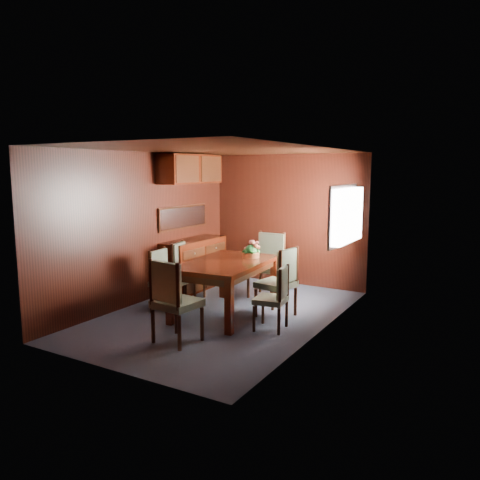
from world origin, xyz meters
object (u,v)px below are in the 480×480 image
Objects in this scene: dining_table at (226,269)px; chair_head at (173,297)px; sideboard at (194,264)px; chair_right_near at (276,295)px; flower_centerpiece at (251,249)px; chair_left_near at (164,277)px.

dining_table is 1.66× the size of chair_head.
sideboard is 2.67m from chair_head.
flower_centerpiece reaches higher than chair_right_near.
dining_table is 1.01m from chair_right_near.
chair_left_near reaches higher than chair_right_near.
sideboard is 2.52m from chair_right_near.
chair_right_near is 1.15m from flower_centerpiece.
chair_left_near is 1.08× the size of chair_right_near.
dining_table is 0.96m from chair_left_near.
sideboard reaches higher than chair_right_near.
sideboard is 5.13× the size of flower_centerpiece.
flower_centerpiece reaches higher than chair_left_near.
flower_centerpiece is at bearing 38.25° from chair_right_near.
chair_head is 1.85m from flower_centerpiece.
sideboard is at bearing 161.09° from flower_centerpiece.
chair_right_near reaches higher than dining_table.
chair_left_near is at bearing -73.78° from sideboard.
chair_head reaches higher than sideboard.
flower_centerpiece is at bearing 122.24° from chair_left_near.
flower_centerpiece is (0.17, 0.46, 0.24)m from dining_table.
dining_table is 0.55m from flower_centerpiece.
chair_left_near is 1.42m from chair_head.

